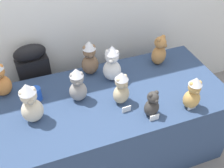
{
  "coord_description": "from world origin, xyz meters",
  "views": [
    {
      "loc": [
        -0.53,
        -1.2,
        2.16
      ],
      "look_at": [
        0.0,
        0.25,
        0.83
      ],
      "focal_mm": 42.67,
      "sensor_mm": 36.0,
      "label": 1
    }
  ],
  "objects_px": {
    "instrument_case": "(38,88)",
    "teddy_bear_ash": "(78,85)",
    "teddy_bear_mocha": "(90,58)",
    "teddy_bear_cream": "(31,103)",
    "teddy_bear_sand": "(121,88)",
    "teddy_bear_snow": "(112,64)",
    "teddy_bear_caramel": "(159,51)",
    "teddy_bear_honey": "(193,93)",
    "teddy_bear_charcoal": "(152,105)",
    "teddy_bear_ginger": "(0,79)",
    "party_cup_blue": "(36,94)",
    "display_table": "(112,125)"
  },
  "relations": [
    {
      "from": "display_table",
      "to": "teddy_bear_sand",
      "type": "bearing_deg",
      "value": -66.07
    },
    {
      "from": "instrument_case",
      "to": "teddy_bear_ash",
      "type": "distance_m",
      "value": 0.7
    },
    {
      "from": "teddy_bear_mocha",
      "to": "teddy_bear_charcoal",
      "type": "distance_m",
      "value": 0.69
    },
    {
      "from": "instrument_case",
      "to": "teddy_bear_caramel",
      "type": "distance_m",
      "value": 1.18
    },
    {
      "from": "teddy_bear_caramel",
      "to": "teddy_bear_honey",
      "type": "height_order",
      "value": "teddy_bear_honey"
    },
    {
      "from": "teddy_bear_caramel",
      "to": "teddy_bear_charcoal",
      "type": "distance_m",
      "value": 0.65
    },
    {
      "from": "teddy_bear_ginger",
      "to": "instrument_case",
      "type": "bearing_deg",
      "value": 41.28
    },
    {
      "from": "teddy_bear_cream",
      "to": "teddy_bear_caramel",
      "type": "bearing_deg",
      "value": 8.7
    },
    {
      "from": "teddy_bear_ginger",
      "to": "teddy_bear_snow",
      "type": "relative_size",
      "value": 0.97
    },
    {
      "from": "teddy_bear_ash",
      "to": "teddy_bear_cream",
      "type": "distance_m",
      "value": 0.37
    },
    {
      "from": "teddy_bear_mocha",
      "to": "instrument_case",
      "type": "bearing_deg",
      "value": 157.59
    },
    {
      "from": "teddy_bear_cream",
      "to": "teddy_bear_mocha",
      "type": "xyz_separation_m",
      "value": [
        0.53,
        0.38,
        -0.01
      ]
    },
    {
      "from": "teddy_bear_snow",
      "to": "teddy_bear_ash",
      "type": "bearing_deg",
      "value": -131.05
    },
    {
      "from": "teddy_bear_mocha",
      "to": "teddy_bear_charcoal",
      "type": "bearing_deg",
      "value": -62.27
    },
    {
      "from": "display_table",
      "to": "teddy_bear_ginger",
      "type": "distance_m",
      "value": 1.0
    },
    {
      "from": "display_table",
      "to": "teddy_bear_honey",
      "type": "relative_size",
      "value": 6.55
    },
    {
      "from": "teddy_bear_mocha",
      "to": "party_cup_blue",
      "type": "distance_m",
      "value": 0.53
    },
    {
      "from": "teddy_bear_sand",
      "to": "teddy_bear_cream",
      "type": "distance_m",
      "value": 0.65
    },
    {
      "from": "teddy_bear_caramel",
      "to": "teddy_bear_mocha",
      "type": "bearing_deg",
      "value": 147.84
    },
    {
      "from": "party_cup_blue",
      "to": "teddy_bear_ash",
      "type": "bearing_deg",
      "value": -20.4
    },
    {
      "from": "teddy_bear_snow",
      "to": "display_table",
      "type": "bearing_deg",
      "value": -84.88
    },
    {
      "from": "teddy_bear_ash",
      "to": "teddy_bear_ginger",
      "type": "bearing_deg",
      "value": 160.15
    },
    {
      "from": "teddy_bear_cream",
      "to": "teddy_bear_honey",
      "type": "height_order",
      "value": "teddy_bear_cream"
    },
    {
      "from": "teddy_bear_charcoal",
      "to": "party_cup_blue",
      "type": "distance_m",
      "value": 0.88
    },
    {
      "from": "instrument_case",
      "to": "party_cup_blue",
      "type": "distance_m",
      "value": 0.49
    },
    {
      "from": "teddy_bear_caramel",
      "to": "party_cup_blue",
      "type": "distance_m",
      "value": 1.11
    },
    {
      "from": "teddy_bear_ginger",
      "to": "party_cup_blue",
      "type": "bearing_deg",
      "value": -35.81
    },
    {
      "from": "teddy_bear_caramel",
      "to": "teddy_bear_sand",
      "type": "relative_size",
      "value": 0.97
    },
    {
      "from": "teddy_bear_ginger",
      "to": "teddy_bear_snow",
      "type": "distance_m",
      "value": 0.88
    },
    {
      "from": "display_table",
      "to": "teddy_bear_mocha",
      "type": "height_order",
      "value": "teddy_bear_mocha"
    },
    {
      "from": "display_table",
      "to": "teddy_bear_snow",
      "type": "bearing_deg",
      "value": 69.84
    },
    {
      "from": "teddy_bear_honey",
      "to": "teddy_bear_ginger",
      "type": "bearing_deg",
      "value": 160.28
    },
    {
      "from": "teddy_bear_caramel",
      "to": "instrument_case",
      "type": "bearing_deg",
      "value": 138.87
    },
    {
      "from": "teddy_bear_mocha",
      "to": "party_cup_blue",
      "type": "xyz_separation_m",
      "value": [
        -0.49,
        -0.17,
        -0.1
      ]
    },
    {
      "from": "teddy_bear_caramel",
      "to": "teddy_bear_snow",
      "type": "distance_m",
      "value": 0.48
    },
    {
      "from": "teddy_bear_ginger",
      "to": "teddy_bear_charcoal",
      "type": "bearing_deg",
      "value": -34.68
    },
    {
      "from": "teddy_bear_ash",
      "to": "teddy_bear_cream",
      "type": "xyz_separation_m",
      "value": [
        -0.35,
        -0.1,
        0.02
      ]
    },
    {
      "from": "teddy_bear_ginger",
      "to": "teddy_bear_mocha",
      "type": "relative_size",
      "value": 1.0
    },
    {
      "from": "teddy_bear_cream",
      "to": "instrument_case",
      "type": "bearing_deg",
      "value": 77.17
    },
    {
      "from": "teddy_bear_caramel",
      "to": "teddy_bear_honey",
      "type": "relative_size",
      "value": 0.99
    },
    {
      "from": "teddy_bear_ash",
      "to": "teddy_bear_charcoal",
      "type": "xyz_separation_m",
      "value": [
        0.45,
        -0.34,
        -0.04
      ]
    },
    {
      "from": "party_cup_blue",
      "to": "teddy_bear_mocha",
      "type": "bearing_deg",
      "value": 19.65
    },
    {
      "from": "instrument_case",
      "to": "teddy_bear_sand",
      "type": "xyz_separation_m",
      "value": [
        0.58,
        -0.66,
        0.37
      ]
    },
    {
      "from": "teddy_bear_ginger",
      "to": "teddy_bear_honey",
      "type": "bearing_deg",
      "value": -29.27
    },
    {
      "from": "teddy_bear_ash",
      "to": "teddy_bear_snow",
      "type": "height_order",
      "value": "teddy_bear_snow"
    },
    {
      "from": "teddy_bear_ash",
      "to": "teddy_bear_sand",
      "type": "distance_m",
      "value": 0.33
    },
    {
      "from": "teddy_bear_caramel",
      "to": "teddy_bear_snow",
      "type": "relative_size",
      "value": 0.84
    },
    {
      "from": "instrument_case",
      "to": "teddy_bear_sand",
      "type": "bearing_deg",
      "value": -55.03
    },
    {
      "from": "teddy_bear_mocha",
      "to": "teddy_bear_cream",
      "type": "bearing_deg",
      "value": -140.18
    },
    {
      "from": "teddy_bear_sand",
      "to": "teddy_bear_snow",
      "type": "relative_size",
      "value": 0.86
    }
  ]
}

